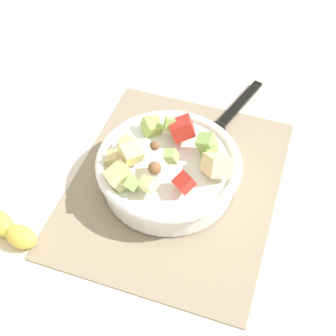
{
  "coord_description": "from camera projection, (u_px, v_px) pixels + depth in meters",
  "views": [
    {
      "loc": [
        -0.5,
        -0.15,
        0.66
      ],
      "look_at": [
        -0.0,
        0.01,
        0.05
      ],
      "focal_mm": 50.86,
      "sensor_mm": 36.0,
      "label": 1
    }
  ],
  "objects": [
    {
      "name": "serving_spoon",
      "position": [
        225.0,
        119.0,
        0.93
      ],
      "size": [
        0.2,
        0.09,
        0.01
      ],
      "color": "black",
      "rests_on": "placemat"
    },
    {
      "name": "ground_plane",
      "position": [
        175.0,
        185.0,
        0.84
      ],
      "size": [
        2.4,
        2.4,
        0.0
      ],
      "primitive_type": "plane",
      "color": "silver"
    },
    {
      "name": "banana_whole",
      "position": [
        3.0,
        222.0,
        0.77
      ],
      "size": [
        0.09,
        0.15,
        0.04
      ],
      "color": "yellow",
      "rests_on": "ground_plane"
    },
    {
      "name": "placemat",
      "position": [
        175.0,
        184.0,
        0.84
      ],
      "size": [
        0.43,
        0.35,
        0.01
      ],
      "primitive_type": "cube",
      "color": "gray",
      "rests_on": "ground_plane"
    },
    {
      "name": "salad_bowl",
      "position": [
        168.0,
        170.0,
        0.81
      ],
      "size": [
        0.25,
        0.25,
        0.11
      ],
      "color": "white",
      "rests_on": "placemat"
    }
  ]
}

